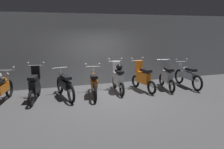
{
  "coord_description": "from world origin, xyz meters",
  "views": [
    {
      "loc": [
        -2.24,
        -7.11,
        2.44
      ],
      "look_at": [
        0.22,
        0.49,
        0.75
      ],
      "focal_mm": 34.71,
      "sensor_mm": 36.0,
      "label": 1
    }
  ],
  "objects": [
    {
      "name": "motorbike_slot_4",
      "position": [
        0.51,
        0.64,
        0.57
      ],
      "size": [
        0.59,
        1.68,
        1.29
      ],
      "color": "black",
      "rests_on": "ground"
    },
    {
      "name": "motorbike_slot_1",
      "position": [
        -2.56,
        0.54,
        0.53
      ],
      "size": [
        0.58,
        1.67,
        1.29
      ],
      "color": "black",
      "rests_on": "ground"
    },
    {
      "name": "motorbike_slot_7",
      "position": [
        3.59,
        0.45,
        0.49
      ],
      "size": [
        0.59,
        1.95,
        1.15
      ],
      "color": "black",
      "rests_on": "ground"
    },
    {
      "name": "motorbike_slot_2",
      "position": [
        -1.54,
        0.54,
        0.49
      ],
      "size": [
        0.62,
        1.93,
        1.03
      ],
      "color": "black",
      "rests_on": "ground"
    },
    {
      "name": "motorbike_slot_0",
      "position": [
        -3.59,
        0.6,
        0.53
      ],
      "size": [
        0.63,
        1.93,
        1.15
      ],
      "color": "black",
      "rests_on": "ground"
    },
    {
      "name": "motorbike_slot_5",
      "position": [
        1.53,
        0.54,
        0.53
      ],
      "size": [
        0.59,
        1.68,
        1.29
      ],
      "color": "black",
      "rests_on": "ground"
    },
    {
      "name": "back_wall",
      "position": [
        0.0,
        2.23,
        1.54
      ],
      "size": [
        16.0,
        0.3,
        3.07
      ],
      "primitive_type": "cube",
      "color": "gray",
      "rests_on": "ground"
    },
    {
      "name": "motorbike_slot_6",
      "position": [
        2.57,
        0.46,
        0.52
      ],
      "size": [
        0.58,
        1.67,
        1.18
      ],
      "color": "black",
      "rests_on": "ground"
    },
    {
      "name": "motorbike_slot_3",
      "position": [
        -0.51,
        0.41,
        0.49
      ],
      "size": [
        0.59,
        1.94,
        1.15
      ],
      "color": "black",
      "rests_on": "ground"
    },
    {
      "name": "ground_plane",
      "position": [
        0.0,
        0.0,
        0.0
      ],
      "size": [
        80.0,
        80.0,
        0.0
      ],
      "primitive_type": "plane",
      "color": "#4C4C4F"
    }
  ]
}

